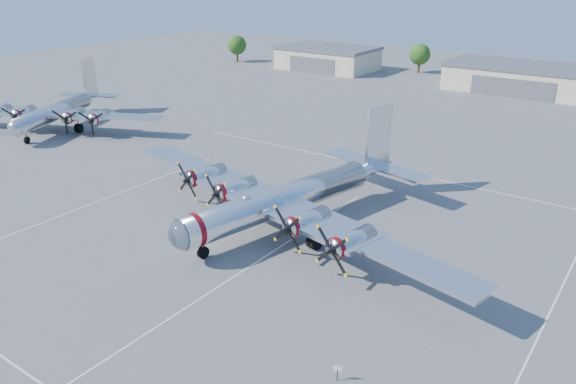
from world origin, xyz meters
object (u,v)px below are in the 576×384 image
Objects in this scene: hangar_west at (328,58)px; main_bomber_b29 at (291,224)px; tree_west at (420,54)px; hangar_center at (522,78)px; info_placard at (337,370)px; bomber_west at (60,128)px; tree_far_west at (237,45)px.

hangar_west reaches higher than main_bomber_b29.
hangar_center is at bearing -17.82° from tree_west.
main_bomber_b29 is at bearing 109.69° from info_placard.
bomber_west is (-5.89, -69.15, -2.71)m from hangar_west.
tree_far_west reaches higher than main_bomber_b29.
info_placard is (38.03, -101.44, -3.48)m from tree_west.
main_bomber_b29 is (23.06, -84.89, -4.22)m from tree_west.
tree_west is (45.00, 12.00, 0.00)m from tree_far_west.
hangar_center is 4.31× the size of tree_far_west.
tree_west is at bearing 47.47° from bomber_west.
tree_west reaches higher than hangar_west.
hangar_west is 3.40× the size of tree_far_west.
info_placard is at bearing -35.16° from main_bomber_b29.
hangar_west is 21.45× the size of info_placard.
bomber_west is 68.37m from info_placard.
tree_far_west is at bearing 82.35° from bomber_west.
tree_far_west reaches higher than info_placard.
tree_far_west is 46.57m from tree_west.
main_bomber_b29 is at bearing -60.74° from hangar_west.
hangar_west is at bearing 131.95° from main_bomber_b29.
hangar_west is 25.36m from tree_far_west.
tree_west is 0.15× the size of main_bomber_b29.
main_bomber_b29 is 41.28× the size of info_placard.
tree_far_west is at bearing -176.76° from hangar_center.
tree_far_west reaches higher than hangar_center.
main_bomber_b29 is 1.25× the size of bomber_west.
tree_west is (-25.00, 8.04, 1.51)m from hangar_center.
info_placard is (63.92, -24.25, 0.74)m from bomber_west.
tree_west is 6.30× the size of info_placard.
hangar_center is at bearing -0.00° from hangar_west.
tree_far_west is at bearing -170.99° from hangar_west.
hangar_center is at bearing 101.24° from main_bomber_b29.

